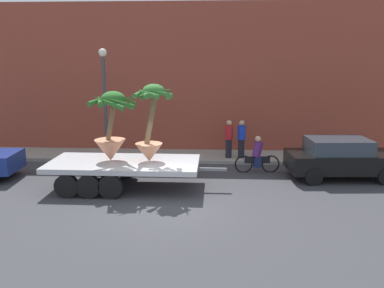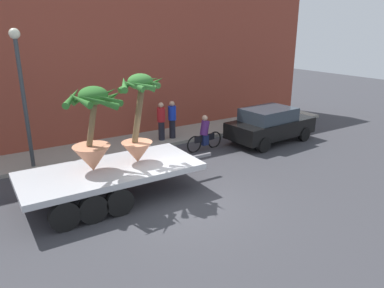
{
  "view_description": "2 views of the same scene",
  "coord_description": "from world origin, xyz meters",
  "px_view_note": "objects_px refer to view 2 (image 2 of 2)",
  "views": [
    {
      "loc": [
        1.4,
        -11.94,
        4.57
      ],
      "look_at": [
        0.64,
        1.65,
        1.62
      ],
      "focal_mm": 37.19,
      "sensor_mm": 36.0,
      "label": 1
    },
    {
      "loc": [
        -5.18,
        -8.31,
        5.05
      ],
      "look_at": [
        1.11,
        1.56,
        1.24
      ],
      "focal_mm": 34.08,
      "sensor_mm": 36.0,
      "label": 2
    }
  ],
  "objects_px": {
    "flatbed_trailer": "(104,177)",
    "potted_palm_middle": "(93,133)",
    "potted_palm_rear": "(139,120)",
    "pedestrian_far_left": "(172,119)",
    "cyclist": "(205,135)",
    "pedestrian_near_gate": "(161,121)",
    "street_lamp": "(21,82)",
    "parked_car": "(270,124)"
  },
  "relations": [
    {
      "from": "flatbed_trailer",
      "to": "potted_palm_middle",
      "type": "height_order",
      "value": "potted_palm_middle"
    },
    {
      "from": "pedestrian_near_gate",
      "to": "pedestrian_far_left",
      "type": "bearing_deg",
      "value": 1.95
    },
    {
      "from": "cyclist",
      "to": "pedestrian_far_left",
      "type": "bearing_deg",
      "value": 106.31
    },
    {
      "from": "parked_car",
      "to": "street_lamp",
      "type": "distance_m",
      "value": 10.22
    },
    {
      "from": "street_lamp",
      "to": "parked_car",
      "type": "bearing_deg",
      "value": -12.45
    },
    {
      "from": "cyclist",
      "to": "pedestrian_near_gate",
      "type": "bearing_deg",
      "value": 121.4
    },
    {
      "from": "potted_palm_middle",
      "to": "parked_car",
      "type": "relative_size",
      "value": 0.59
    },
    {
      "from": "potted_palm_middle",
      "to": "pedestrian_near_gate",
      "type": "height_order",
      "value": "potted_palm_middle"
    },
    {
      "from": "parked_car",
      "to": "potted_palm_rear",
      "type": "bearing_deg",
      "value": -167.72
    },
    {
      "from": "potted_palm_rear",
      "to": "pedestrian_far_left",
      "type": "height_order",
      "value": "potted_palm_rear"
    },
    {
      "from": "cyclist",
      "to": "parked_car",
      "type": "distance_m",
      "value": 3.19
    },
    {
      "from": "potted_palm_rear",
      "to": "street_lamp",
      "type": "height_order",
      "value": "street_lamp"
    },
    {
      "from": "flatbed_trailer",
      "to": "potted_palm_middle",
      "type": "relative_size",
      "value": 2.55
    },
    {
      "from": "flatbed_trailer",
      "to": "cyclist",
      "type": "relative_size",
      "value": 3.43
    },
    {
      "from": "parked_car",
      "to": "pedestrian_far_left",
      "type": "distance_m",
      "value": 4.42
    },
    {
      "from": "parked_car",
      "to": "street_lamp",
      "type": "bearing_deg",
      "value": 167.55
    },
    {
      "from": "street_lamp",
      "to": "cyclist",
      "type": "bearing_deg",
      "value": -12.62
    },
    {
      "from": "flatbed_trailer",
      "to": "potted_palm_rear",
      "type": "height_order",
      "value": "potted_palm_rear"
    },
    {
      "from": "pedestrian_near_gate",
      "to": "street_lamp",
      "type": "bearing_deg",
      "value": -176.59
    },
    {
      "from": "cyclist",
      "to": "parked_car",
      "type": "relative_size",
      "value": 0.43
    },
    {
      "from": "potted_palm_rear",
      "to": "pedestrian_far_left",
      "type": "bearing_deg",
      "value": 49.59
    },
    {
      "from": "potted_palm_rear",
      "to": "potted_palm_middle",
      "type": "xyz_separation_m",
      "value": [
        -1.42,
        0.04,
        -0.19
      ]
    },
    {
      "from": "pedestrian_near_gate",
      "to": "street_lamp",
      "type": "xyz_separation_m",
      "value": [
        -5.48,
        -0.33,
        2.19
      ]
    },
    {
      "from": "potted_palm_middle",
      "to": "cyclist",
      "type": "bearing_deg",
      "value": 21.97
    },
    {
      "from": "parked_car",
      "to": "pedestrian_near_gate",
      "type": "bearing_deg",
      "value": 149.63
    },
    {
      "from": "potted_palm_rear",
      "to": "parked_car",
      "type": "relative_size",
      "value": 0.65
    },
    {
      "from": "potted_palm_middle",
      "to": "pedestrian_far_left",
      "type": "bearing_deg",
      "value": 39.47
    },
    {
      "from": "cyclist",
      "to": "flatbed_trailer",
      "type": "bearing_deg",
      "value": -156.6
    },
    {
      "from": "flatbed_trailer",
      "to": "pedestrian_far_left",
      "type": "height_order",
      "value": "pedestrian_far_left"
    },
    {
      "from": "potted_palm_middle",
      "to": "street_lamp",
      "type": "xyz_separation_m",
      "value": [
        -1.21,
        3.64,
        1.1
      ]
    },
    {
      "from": "parked_car",
      "to": "pedestrian_near_gate",
      "type": "distance_m",
      "value": 4.89
    },
    {
      "from": "parked_car",
      "to": "street_lamp",
      "type": "xyz_separation_m",
      "value": [
        -9.7,
        2.14,
        2.4
      ]
    },
    {
      "from": "flatbed_trailer",
      "to": "potted_palm_middle",
      "type": "distance_m",
      "value": 1.38
    },
    {
      "from": "cyclist",
      "to": "parked_car",
      "type": "bearing_deg",
      "value": -12.07
    },
    {
      "from": "flatbed_trailer",
      "to": "cyclist",
      "type": "height_order",
      "value": "cyclist"
    },
    {
      "from": "potted_palm_middle",
      "to": "flatbed_trailer",
      "type": "bearing_deg",
      "value": -25.07
    },
    {
      "from": "flatbed_trailer",
      "to": "cyclist",
      "type": "distance_m",
      "value": 5.67
    },
    {
      "from": "street_lamp",
      "to": "potted_palm_rear",
      "type": "bearing_deg",
      "value": -54.51
    },
    {
      "from": "potted_palm_rear",
      "to": "pedestrian_near_gate",
      "type": "height_order",
      "value": "potted_palm_rear"
    },
    {
      "from": "cyclist",
      "to": "street_lamp",
      "type": "height_order",
      "value": "street_lamp"
    },
    {
      "from": "pedestrian_far_left",
      "to": "street_lamp",
      "type": "height_order",
      "value": "street_lamp"
    },
    {
      "from": "potted_palm_middle",
      "to": "street_lamp",
      "type": "distance_m",
      "value": 3.99
    }
  ]
}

